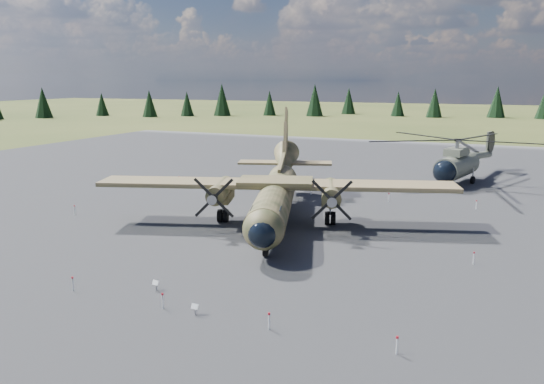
% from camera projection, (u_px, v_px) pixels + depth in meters
% --- Properties ---
extents(ground, '(500.00, 500.00, 0.00)m').
position_uv_depth(ground, '(243.00, 236.00, 40.41)').
color(ground, brown).
rests_on(ground, ground).
extents(apron, '(120.00, 120.00, 0.04)m').
position_uv_depth(apron, '(290.00, 207.00, 49.41)').
color(apron, '#5E5E63').
rests_on(apron, ground).
extents(transport_plane, '(28.35, 25.25, 9.51)m').
position_uv_depth(transport_plane, '(277.00, 190.00, 43.92)').
color(transport_plane, '#343A1F').
rests_on(transport_plane, ground).
extents(helicopter_near, '(24.97, 25.96, 5.22)m').
position_uv_depth(helicopter_near, '(458.00, 152.00, 59.91)').
color(helicopter_near, '#67695B').
rests_on(helicopter_near, ground).
extents(info_placard_left, '(0.41, 0.20, 0.63)m').
position_uv_depth(info_placard_left, '(156.00, 284.00, 29.74)').
color(info_placard_left, gray).
rests_on(info_placard_left, ground).
extents(info_placard_right, '(0.39, 0.17, 0.61)m').
position_uv_depth(info_placard_right, '(195.00, 308.00, 26.65)').
color(info_placard_right, gray).
rests_on(info_placard_right, ground).
extents(barrier_fence, '(33.12, 29.62, 0.85)m').
position_uv_depth(barrier_fence, '(237.00, 229.00, 40.41)').
color(barrier_fence, white).
rests_on(barrier_fence, ground).
extents(treeline, '(308.16, 307.27, 10.96)m').
position_uv_depth(treeline, '(122.00, 174.00, 39.79)').
color(treeline, black).
rests_on(treeline, ground).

